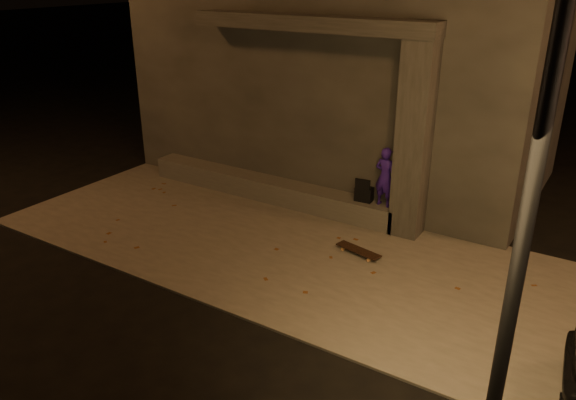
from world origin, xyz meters
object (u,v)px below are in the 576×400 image
Objects in this scene: backpack at (364,193)px; skateboard at (358,250)px; column at (414,142)px; street_lamp_0 at (557,52)px; skateboarder at (385,177)px.

skateboard is at bearing -72.70° from backpack.
column reaches higher than skateboard.
column is 0.49× the size of street_lamp_0.
backpack is (-0.91, 0.00, -1.19)m from column.
column is at bearing -4.94° from backpack.
column is at bearing 86.20° from skateboard.
backpack is at bearing 8.43° from skateboarder.
skateboarder is 0.16× the size of street_lamp_0.
column is 6.00m from street_lamp_0.
street_lamp_0 is (3.60, -4.83, 3.53)m from backpack.
backpack is at bearing 124.60° from skateboard.
backpack is 0.06× the size of street_lamp_0.
backpack is 1.51m from skateboard.
street_lamp_0 is at bearing -58.23° from backpack.
skateboarder is 1.62m from skateboard.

